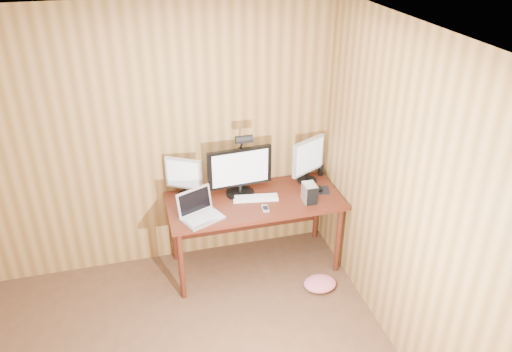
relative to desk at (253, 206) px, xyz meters
name	(u,v)px	position (x,y,z in m)	size (l,w,h in m)	color
room_shell	(167,292)	(-0.93, -1.70, 0.62)	(4.00, 4.00, 4.00)	#51331F
desk	(253,206)	(0.00, 0.00, 0.00)	(1.60, 0.70, 0.75)	#471A0E
monitor_center	(240,171)	(-0.11, 0.05, 0.37)	(0.60, 0.26, 0.47)	black
monitor_left	(184,177)	(-0.61, 0.14, 0.33)	(0.31, 0.20, 0.39)	black
monitor_right	(308,159)	(0.58, 0.12, 0.36)	(0.37, 0.22, 0.45)	black
laptop	(199,211)	(-0.54, -0.23, 0.18)	(0.41, 0.37, 0.24)	silver
keyboard	(256,198)	(0.01, -0.07, 0.13)	(0.43, 0.19, 0.02)	white
mousepad	(319,190)	(0.63, -0.07, 0.12)	(0.19, 0.16, 0.00)	black
mouse	(319,188)	(0.63, -0.07, 0.14)	(0.06, 0.10, 0.04)	black
hard_drive	(310,193)	(0.47, -0.23, 0.21)	(0.11, 0.16, 0.17)	silver
phone	(265,208)	(0.05, -0.26, 0.13)	(0.06, 0.11, 0.02)	silver
speaker	(321,170)	(0.76, 0.21, 0.18)	(0.05, 0.05, 0.12)	black
desk_lamp	(242,154)	(-0.08, 0.05, 0.53)	(0.15, 0.22, 0.66)	black
fabric_pile	(320,284)	(0.49, -0.57, -0.58)	(0.31, 0.25, 0.10)	#CB626F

